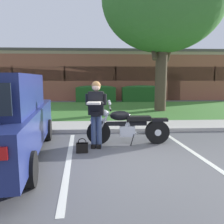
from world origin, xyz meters
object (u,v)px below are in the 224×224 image
object	(u,v)px
handbag	(82,147)
brick_building	(113,75)
motorcycle	(131,126)
rider_person	(96,109)
hedge_center_left	(143,93)
hedge_left	(96,93)

from	to	relation	value
handbag	brick_building	bearing A→B (deg)	84.14
motorcycle	rider_person	world-z (taller)	rider_person
motorcycle	rider_person	bearing A→B (deg)	-160.84
hedge_center_left	handbag	bearing A→B (deg)	-107.37
hedge_center_left	brick_building	bearing A→B (deg)	110.06
hedge_left	brick_building	size ratio (longest dim) A/B	0.12
hedge_left	brick_building	world-z (taller)	brick_building
motorcycle	brick_building	xyz separation A→B (m)	(0.44, 16.06, 1.53)
rider_person	brick_building	xyz separation A→B (m)	(1.38, 16.38, 1.01)
motorcycle	handbag	xyz separation A→B (m)	(-1.28, -0.71, -0.34)
rider_person	hedge_center_left	distance (m)	11.66
hedge_left	brick_building	xyz separation A→B (m)	(1.55, 5.20, 1.36)
handbag	brick_building	distance (m)	16.96
rider_person	hedge_left	world-z (taller)	rider_person
handbag	brick_building	world-z (taller)	brick_building
rider_person	handbag	xyz separation A→B (m)	(-0.34, -0.38, -0.86)
motorcycle	brick_building	world-z (taller)	brick_building
handbag	hedge_left	distance (m)	11.58
rider_person	brick_building	bearing A→B (deg)	85.18
rider_person	handbag	size ratio (longest dim) A/B	4.74
hedge_left	hedge_center_left	size ratio (longest dim) A/B	0.95
motorcycle	hedge_left	bearing A→B (deg)	95.85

